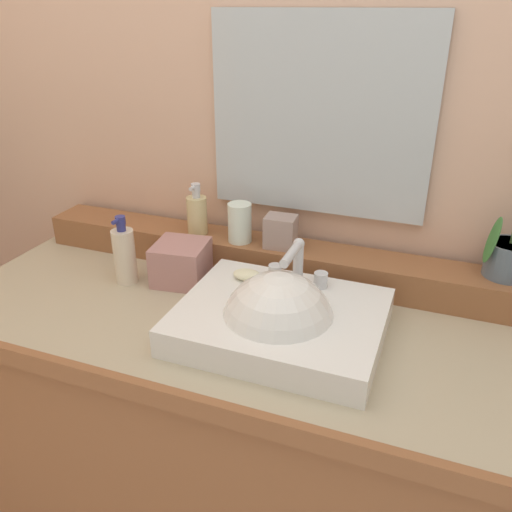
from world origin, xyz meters
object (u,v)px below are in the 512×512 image
at_px(soap_dispenser, 197,213).
at_px(tissue_box, 181,262).
at_px(potted_plant, 511,247).
at_px(sink_basin, 279,324).
at_px(soap_bar, 246,275).
at_px(tumbler_cup, 240,223).
at_px(trinket_box, 281,232).
at_px(lotion_bottle, 124,255).

xyz_separation_m(soap_dispenser, tissue_box, (0.01, -0.12, -0.09)).
relative_size(potted_plant, soap_dispenser, 2.61).
bearing_deg(tissue_box, sink_basin, -25.60).
height_order(soap_bar, tumbler_cup, tumbler_cup).
height_order(sink_basin, potted_plant, potted_plant).
distance_m(soap_bar, soap_dispenser, 0.28).
bearing_deg(trinket_box, soap_dispenser, 175.55).
distance_m(sink_basin, tumbler_cup, 0.35).
bearing_deg(soap_dispenser, trinket_box, -1.23).
distance_m(soap_bar, potted_plant, 0.61).
distance_m(sink_basin, soap_dispenser, 0.44).
distance_m(soap_dispenser, tissue_box, 0.15).
xyz_separation_m(soap_bar, tissue_box, (-0.20, 0.05, -0.02)).
bearing_deg(tumbler_cup, soap_dispenser, 175.60).
xyz_separation_m(soap_bar, soap_dispenser, (-0.21, 0.17, 0.06)).
distance_m(tumbler_cup, tissue_box, 0.18).
bearing_deg(tissue_box, lotion_bottle, -157.07).
bearing_deg(potted_plant, soap_dispenser, -178.08).
bearing_deg(sink_basin, soap_bar, 138.46).
height_order(tumbler_cup, trinket_box, tumbler_cup).
relative_size(sink_basin, soap_dispenser, 3.11).
height_order(potted_plant, trinket_box, potted_plant).
bearing_deg(soap_bar, soap_dispenser, 140.96).
relative_size(soap_bar, tumbler_cup, 0.67).
height_order(sink_basin, trinket_box, sink_basin).
bearing_deg(lotion_bottle, soap_bar, 1.75).
xyz_separation_m(tumbler_cup, lotion_bottle, (-0.25, -0.17, -0.06)).
relative_size(sink_basin, soap_bar, 6.22).
relative_size(trinket_box, tissue_box, 0.64).
xyz_separation_m(sink_basin, potted_plant, (0.45, 0.30, 0.13)).
bearing_deg(potted_plant, trinket_box, -176.68).
height_order(potted_plant, lotion_bottle, potted_plant).
bearing_deg(soap_dispenser, potted_plant, 1.92).
bearing_deg(tumbler_cup, soap_bar, -63.33).
xyz_separation_m(soap_bar, trinket_box, (0.03, 0.16, 0.05)).
relative_size(potted_plant, trinket_box, 4.40).
relative_size(tumbler_cup, lotion_bottle, 0.57).
distance_m(soap_bar, trinket_box, 0.17).
height_order(sink_basin, soap_bar, sink_basin).
height_order(soap_dispenser, lotion_bottle, soap_dispenser).
xyz_separation_m(potted_plant, lotion_bottle, (-0.89, -0.21, -0.08)).
xyz_separation_m(potted_plant, tissue_box, (-0.76, -0.15, -0.11)).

